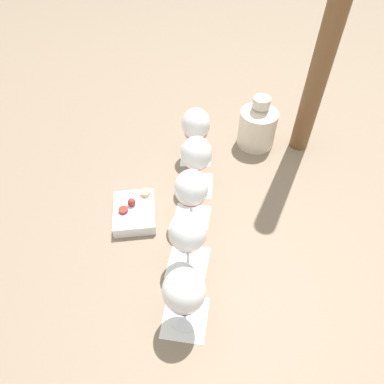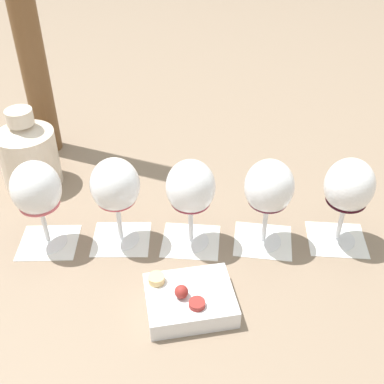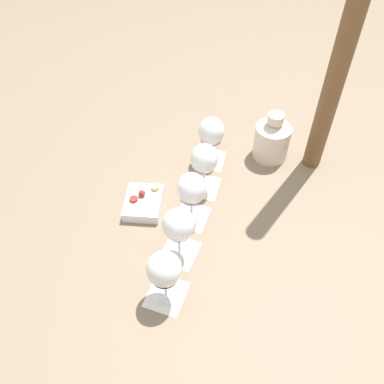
# 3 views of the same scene
# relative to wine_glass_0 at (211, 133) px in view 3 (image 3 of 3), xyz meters

# --- Properties ---
(ground_plane) EXTENTS (8.00, 8.00, 0.00)m
(ground_plane) POSITION_rel_wine_glass_0_xyz_m (0.21, -0.15, -0.12)
(ground_plane) COLOR #7F6B56
(tasting_card_0) EXTENTS (0.14, 0.14, 0.00)m
(tasting_card_0) POSITION_rel_wine_glass_0_xyz_m (0.00, 0.00, -0.11)
(tasting_card_0) COLOR white
(tasting_card_0) RESTS_ON ground_plane
(tasting_card_1) EXTENTS (0.14, 0.14, 0.00)m
(tasting_card_1) POSITION_rel_wine_glass_0_xyz_m (0.11, -0.07, -0.11)
(tasting_card_1) COLOR white
(tasting_card_1) RESTS_ON ground_plane
(tasting_card_2) EXTENTS (0.14, 0.14, 0.00)m
(tasting_card_2) POSITION_rel_wine_glass_0_xyz_m (0.21, -0.15, -0.11)
(tasting_card_2) COLOR white
(tasting_card_2) RESTS_ON ground_plane
(tasting_card_3) EXTENTS (0.14, 0.14, 0.00)m
(tasting_card_3) POSITION_rel_wine_glass_0_xyz_m (0.31, -0.23, -0.11)
(tasting_card_3) COLOR white
(tasting_card_3) RESTS_ON ground_plane
(tasting_card_4) EXTENTS (0.14, 0.14, 0.00)m
(tasting_card_4) POSITION_rel_wine_glass_0_xyz_m (0.42, -0.31, -0.11)
(tasting_card_4) COLOR white
(tasting_card_4) RESTS_ON ground_plane
(wine_glass_0) EXTENTS (0.08, 0.08, 0.17)m
(wine_glass_0) POSITION_rel_wine_glass_0_xyz_m (0.00, 0.00, 0.00)
(wine_glass_0) COLOR white
(wine_glass_0) RESTS_ON tasting_card_0
(wine_glass_1) EXTENTS (0.08, 0.08, 0.17)m
(wine_glass_1) POSITION_rel_wine_glass_0_xyz_m (0.11, -0.07, -0.00)
(wine_glass_1) COLOR white
(wine_glass_1) RESTS_ON tasting_card_1
(wine_glass_2) EXTENTS (0.08, 0.08, 0.17)m
(wine_glass_2) POSITION_rel_wine_glass_0_xyz_m (0.21, -0.15, -0.00)
(wine_glass_2) COLOR white
(wine_glass_2) RESTS_ON tasting_card_2
(wine_glass_3) EXTENTS (0.08, 0.08, 0.17)m
(wine_glass_3) POSITION_rel_wine_glass_0_xyz_m (0.31, -0.23, -0.00)
(wine_glass_3) COLOR white
(wine_glass_3) RESTS_ON tasting_card_3
(wine_glass_4) EXTENTS (0.08, 0.08, 0.17)m
(wine_glass_4) POSITION_rel_wine_glass_0_xyz_m (0.42, -0.31, -0.00)
(wine_glass_4) COLOR white
(wine_glass_4) RESTS_ON tasting_card_4
(ceramic_vase) EXTENTS (0.12, 0.12, 0.17)m
(ceramic_vase) POSITION_rel_wine_glass_0_xyz_m (0.05, 0.20, -0.04)
(ceramic_vase) COLOR beige
(ceramic_vase) RESTS_ON ground_plane
(snack_dish) EXTENTS (0.17, 0.16, 0.05)m
(snack_dish) POSITION_rel_wine_glass_0_xyz_m (0.12, -0.27, -0.10)
(snack_dish) COLOR silver
(snack_dish) RESTS_ON ground_plane
(umbrella_pole) EXTENTS (0.06, 0.06, 0.88)m
(umbrella_pole) POSITION_rel_wine_glass_0_xyz_m (0.14, 0.31, 0.33)
(umbrella_pole) COLOR brown
(umbrella_pole) RESTS_ON ground_plane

